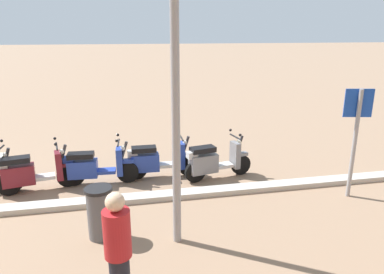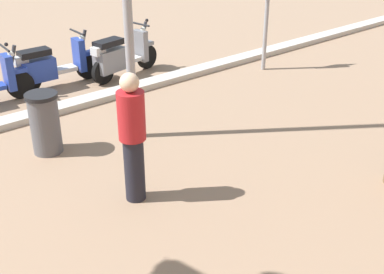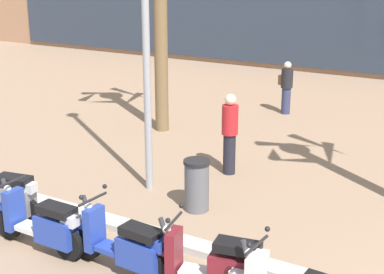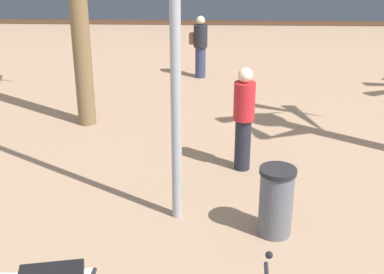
% 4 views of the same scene
% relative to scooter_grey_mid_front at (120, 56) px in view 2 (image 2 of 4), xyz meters
% --- Properties ---
extents(scooter_grey_mid_front, '(1.78, 0.67, 1.17)m').
position_rel_scooter_grey_mid_front_xyz_m(scooter_grey_mid_front, '(0.00, 0.00, 0.00)').
color(scooter_grey_mid_front, black).
rests_on(scooter_grey_mid_front, ground).
extents(scooter_blue_lead_nearest, '(1.83, 0.56, 1.04)m').
position_rel_scooter_grey_mid_front_xyz_m(scooter_blue_lead_nearest, '(1.36, -0.38, -0.02)').
color(scooter_blue_lead_nearest, black).
rests_on(scooter_blue_lead_nearest, ground).
extents(crossing_sign, '(0.59, 0.18, 2.40)m').
position_rel_scooter_grey_mid_front_xyz_m(crossing_sign, '(-2.71, 1.51, 1.04)').
color(crossing_sign, '#939399').
rests_on(crossing_sign, ground).
extents(pedestrian_window_shopping, '(0.34, 0.34, 1.72)m').
position_rel_scooter_grey_mid_front_xyz_m(pedestrian_window_shopping, '(2.30, 4.04, 0.45)').
color(pedestrian_window_shopping, black).
rests_on(pedestrian_window_shopping, ground).
extents(litter_bin, '(0.48, 0.48, 0.95)m').
position_rel_scooter_grey_mid_front_xyz_m(litter_bin, '(2.63, 2.12, 0.02)').
color(litter_bin, '#56565B').
rests_on(litter_bin, ground).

